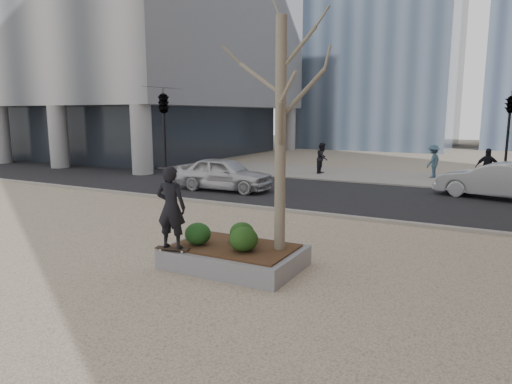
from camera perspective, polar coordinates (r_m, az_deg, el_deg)
The scene contains 18 objects.
ground at distance 11.20m, azimuth -7.16°, elevation -8.42°, with size 120.00×120.00×0.00m, color tan.
street at distance 19.97m, azimuth 9.54°, elevation -0.38°, with size 60.00×8.00×0.02m, color black.
far_sidewalk at distance 26.63m, azimuth 14.35°, elevation 1.97°, with size 60.00×6.00×0.02m, color gray.
planter at distance 10.61m, azimuth -2.71°, elevation -8.11°, with size 3.00×2.00×0.45m, color gray.
planter_mulch at distance 10.53m, azimuth -2.72°, elevation -6.84°, with size 2.70×1.70×0.04m, color #382314.
sycamore_tree at distance 9.90m, azimuth 3.12°, elevation 11.55°, with size 2.80×2.80×6.60m, color gray, non-canonical shape.
shrub_left at distance 10.64m, azimuth -7.29°, elevation -5.20°, with size 0.60×0.60×0.51m, color #133E18.
shrub_middle at distance 10.70m, azimuth -1.77°, elevation -5.11°, with size 0.58×0.58×0.49m, color #173912.
shrub_right at distance 10.06m, azimuth -1.55°, elevation -5.92°, with size 0.64×0.64×0.54m, color #1C3A12.
skateboard at distance 10.43m, azimuth -10.41°, elevation -7.07°, with size 0.78×0.20×0.07m, color black, non-canonical shape.
skateboarder at distance 10.20m, azimuth -10.57°, elevation -1.90°, with size 0.67×0.44×1.84m, color black.
police_car at distance 20.83m, azimuth -4.01°, elevation 2.28°, with size 1.79×4.45×1.52m, color silver.
car_silver at distance 21.20m, azimuth 27.74°, elevation 1.29°, with size 1.59×4.55×1.50m, color #9A9EA2.
pedestrian_a at distance 27.02m, azimuth 8.30°, elevation 4.22°, with size 0.87×0.68×1.79m, color black.
pedestrian_b at distance 26.75m, azimuth 21.26°, elevation 3.61°, with size 1.16×0.67×1.80m, color #395467.
pedestrian_c at distance 24.30m, azimuth 26.97°, elevation 2.71°, with size 1.08×0.45×1.84m, color black.
traffic_light_near at distance 18.48m, azimuth -11.33°, elevation 5.75°, with size 0.60×2.48×4.50m, color black, non-canonical shape.
traffic_light_far at distance 23.31m, azimuth 28.89°, elevation 5.53°, with size 0.60×2.48×4.50m, color black, non-canonical shape.
Camera 1 is at (6.17, -8.67, 3.48)m, focal length 32.00 mm.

